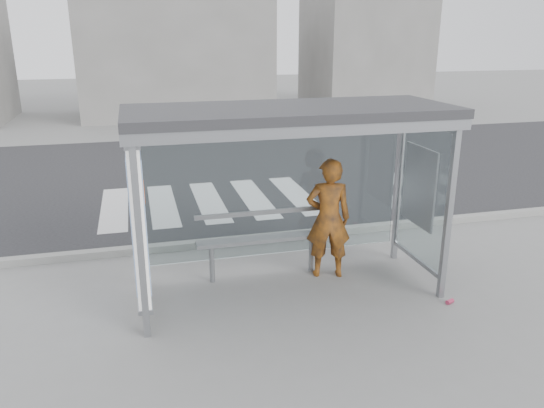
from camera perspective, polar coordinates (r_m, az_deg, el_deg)
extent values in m
plane|color=gray|center=(7.69, 1.82, -9.32)|extent=(80.00, 80.00, 0.00)
cube|color=#232325|center=(14.13, -6.20, 3.41)|extent=(30.00, 10.00, 0.01)
cube|color=gray|center=(9.38, -1.54, -3.71)|extent=(30.00, 0.18, 0.12)
cube|color=silver|center=(11.61, -16.59, -0.48)|extent=(0.55, 3.00, 0.00)
cube|color=silver|center=(11.60, -11.66, -0.10)|extent=(0.55, 3.00, 0.00)
cube|color=silver|center=(11.69, -6.77, 0.28)|extent=(0.55, 3.00, 0.00)
cube|color=silver|center=(11.85, -1.98, 0.65)|extent=(0.55, 3.00, 0.00)
cube|color=silver|center=(12.10, 2.64, 1.01)|extent=(0.55, 3.00, 0.00)
cube|color=gray|center=(6.27, -14.04, -3.82)|extent=(0.08, 0.08, 2.50)
cube|color=gray|center=(7.42, 18.50, -0.84)|extent=(0.08, 0.08, 2.50)
cube|color=gray|center=(7.60, -14.26, -0.01)|extent=(0.08, 0.08, 2.50)
cube|color=gray|center=(8.56, 13.51, 2.06)|extent=(0.08, 0.08, 2.50)
cube|color=#2D2D30|center=(6.90, 2.03, 9.94)|extent=(4.25, 1.65, 0.12)
cube|color=gray|center=(6.20, 4.04, 7.98)|extent=(4.25, 0.06, 0.18)
cube|color=white|center=(7.83, 0.47, 1.47)|extent=(3.80, 0.02, 2.00)
cube|color=white|center=(6.91, -14.19, -1.35)|extent=(0.15, 1.25, 2.00)
cube|color=#2C59A1|center=(6.91, -13.49, -1.29)|extent=(0.01, 1.10, 1.70)
cylinder|color=#FF5916|center=(7.08, -13.61, 1.27)|extent=(0.02, 0.32, 0.32)
cube|color=white|center=(7.97, 15.86, 1.06)|extent=(0.03, 1.25, 2.00)
cube|color=beige|center=(7.96, 15.55, 1.84)|extent=(0.03, 0.86, 1.16)
cube|color=slate|center=(24.65, -10.41, 15.26)|extent=(8.00, 5.00, 5.00)
cube|color=slate|center=(26.88, 9.91, 17.62)|extent=(5.00, 5.00, 7.00)
imported|color=#CD4113|center=(7.86, 6.08, -1.56)|extent=(0.74, 0.57, 1.82)
cube|color=slate|center=(7.88, -1.02, -3.78)|extent=(1.97, 0.24, 0.05)
cylinder|color=slate|center=(7.87, -6.48, -6.41)|extent=(0.08, 0.08, 0.58)
cylinder|color=slate|center=(8.20, 4.24, -5.32)|extent=(0.08, 0.08, 0.58)
cube|color=slate|center=(7.83, -1.19, -0.93)|extent=(1.97, 0.04, 0.07)
cylinder|color=#D33E66|center=(7.72, 18.59, -9.92)|extent=(0.13, 0.10, 0.06)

